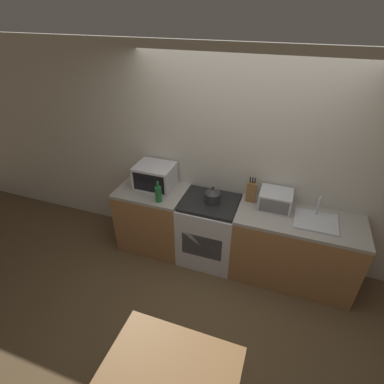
{
  "coord_description": "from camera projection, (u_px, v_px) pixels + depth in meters",
  "views": [
    {
      "loc": [
        0.52,
        -2.13,
        2.93
      ],
      "look_at": [
        -0.46,
        0.64,
        1.05
      ],
      "focal_mm": 28.0,
      "sensor_mm": 36.0,
      "label": 1
    }
  ],
  "objects": [
    {
      "name": "ground_plane",
      "position": [
        211.0,
        305.0,
        3.42
      ],
      "size": [
        16.0,
        16.0,
        0.0
      ],
      "primitive_type": "plane",
      "color": "brown"
    },
    {
      "name": "wall_back",
      "position": [
        240.0,
        163.0,
        3.57
      ],
      "size": [
        10.0,
        0.06,
        2.6
      ],
      "color": "beige",
      "rests_on": "ground_plane"
    },
    {
      "name": "counter_left_run",
      "position": [
        154.0,
        218.0,
        4.06
      ],
      "size": [
        0.87,
        0.62,
        0.9
      ],
      "color": "olive",
      "rests_on": "ground_plane"
    },
    {
      "name": "counter_right_run",
      "position": [
        294.0,
        249.0,
        3.54
      ],
      "size": [
        1.4,
        0.62,
        0.9
      ],
      "color": "olive",
      "rests_on": "ground_plane"
    },
    {
      "name": "stove_range",
      "position": [
        209.0,
        230.0,
        3.84
      ],
      "size": [
        0.7,
        0.62,
        0.9
      ],
      "color": "silver",
      "rests_on": "ground_plane"
    },
    {
      "name": "kettle",
      "position": [
        213.0,
        195.0,
        3.54
      ],
      "size": [
        0.19,
        0.19,
        0.2
      ],
      "color": "#2D2D2D",
      "rests_on": "stove_range"
    },
    {
      "name": "microwave",
      "position": [
        155.0,
        176.0,
        3.8
      ],
      "size": [
        0.48,
        0.39,
        0.3
      ],
      "color": "silver",
      "rests_on": "counter_left_run"
    },
    {
      "name": "bottle",
      "position": [
        158.0,
        194.0,
        3.54
      ],
      "size": [
        0.08,
        0.08,
        0.27
      ],
      "color": "#1E662D",
      "rests_on": "counter_left_run"
    },
    {
      "name": "knife_block",
      "position": [
        251.0,
        192.0,
        3.53
      ],
      "size": [
        0.11,
        0.07,
        0.32
      ],
      "color": "brown",
      "rests_on": "counter_right_run"
    },
    {
      "name": "toaster_oven",
      "position": [
        275.0,
        200.0,
        3.43
      ],
      "size": [
        0.36,
        0.31,
        0.21
      ],
      "color": "silver",
      "rests_on": "counter_right_run"
    },
    {
      "name": "sink_basin",
      "position": [
        316.0,
        220.0,
        3.25
      ],
      "size": [
        0.46,
        0.37,
        0.24
      ],
      "color": "silver",
      "rests_on": "counter_right_run"
    },
    {
      "name": "dining_table",
      "position": [
        170.0,
        377.0,
        2.15
      ],
      "size": [
        0.96,
        0.68,
        0.75
      ],
      "color": "brown",
      "rests_on": "ground_plane"
    }
  ]
}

